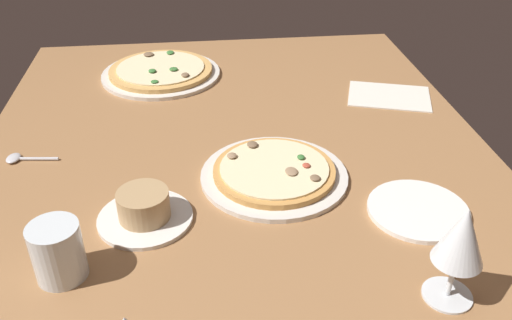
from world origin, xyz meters
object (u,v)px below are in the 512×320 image
object	(u,v)px
ramekin_on_saucer	(144,209)
paper_menu	(389,96)
pizza_main	(274,173)
water_glass	(58,254)
pizza_side	(161,72)
wine_glass_near	(462,239)
spoon	(20,158)
side_plate	(418,210)

from	to	relation	value
ramekin_on_saucer	paper_menu	size ratio (longest dim) A/B	0.83
pizza_main	water_glass	world-z (taller)	water_glass
pizza_side	wine_glass_near	size ratio (longest dim) A/B	1.99
water_glass	spoon	bearing A→B (deg)	23.01
wine_glass_near	pizza_main	bearing A→B (deg)	31.81
wine_glass_near	paper_menu	world-z (taller)	wine_glass_near
side_plate	wine_glass_near	bearing A→B (deg)	171.20
water_glass	side_plate	xyz separation A→B (cm)	(8.95, -60.99, -3.80)
paper_menu	side_plate	bearing A→B (deg)	-174.71
wine_glass_near	side_plate	xyz separation A→B (cm)	(20.20, -3.13, -10.67)
wine_glass_near	spoon	bearing A→B (deg)	57.36
ramekin_on_saucer	wine_glass_near	size ratio (longest dim) A/B	1.04
paper_menu	water_glass	bearing A→B (deg)	145.77
spoon	wine_glass_near	bearing A→B (deg)	-122.64
ramekin_on_saucer	wine_glass_near	bearing A→B (deg)	-117.24
pizza_main	spoon	size ratio (longest dim) A/B	2.66
wine_glass_near	side_plate	world-z (taller)	wine_glass_near
water_glass	ramekin_on_saucer	bearing A→B (deg)	-44.25
pizza_side	spoon	bearing A→B (deg)	145.60
pizza_main	spoon	distance (cm)	53.25
ramekin_on_saucer	water_glass	distance (cm)	17.35
ramekin_on_saucer	wine_glass_near	xyz separation A→B (cm)	(-23.60, -45.83, 8.79)
pizza_side	water_glass	bearing A→B (deg)	170.44
paper_menu	ramekin_on_saucer	bearing A→B (deg)	144.01
pizza_side	paper_menu	xyz separation A→B (cm)	(-20.16, -58.39, -1.03)
ramekin_on_saucer	paper_menu	xyz separation A→B (cm)	(43.73, -59.20, -2.17)
ramekin_on_saucer	water_glass	world-z (taller)	water_glass
water_glass	spoon	xyz separation A→B (cm)	(35.48, 15.07, -3.79)
water_glass	side_plate	distance (cm)	61.76
side_plate	paper_menu	size ratio (longest dim) A/B	0.90
ramekin_on_saucer	side_plate	world-z (taller)	ramekin_on_saucer
paper_menu	spoon	world-z (taller)	spoon
side_plate	spoon	distance (cm)	80.55
pizza_side	pizza_main	bearing A→B (deg)	-155.92
pizza_side	ramekin_on_saucer	distance (cm)	63.91
ramekin_on_saucer	water_glass	xyz separation A→B (cm)	(-12.35, 12.03, 1.92)
pizza_main	side_plate	distance (cm)	28.06
pizza_main	water_glass	distance (cm)	43.36
ramekin_on_saucer	paper_menu	bearing A→B (deg)	-53.55
side_plate	water_glass	bearing A→B (deg)	98.35
wine_glass_near	spoon	xyz separation A→B (cm)	(46.72, 72.93, -10.66)
pizza_main	pizza_side	xyz separation A→B (cm)	(53.32, 23.83, 0.02)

